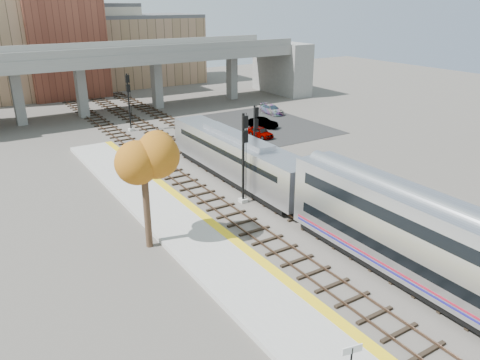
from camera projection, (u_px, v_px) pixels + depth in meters
ground at (325, 242)px, 31.36m from camera, size 160.00×160.00×0.00m
platform at (233, 271)px, 27.69m from camera, size 4.50×60.00×0.35m
yellow_strip at (260, 260)px, 28.57m from camera, size 0.70×60.00×0.01m
tracks at (239, 181)px, 41.66m from camera, size 10.70×95.00×0.25m
overpass at (142, 69)px, 67.21m from camera, size 54.00×12.00×9.50m
buildings_far at (76, 44)px, 81.67m from camera, size 43.00×21.00×20.60m
parking_lot at (261, 125)px, 60.40m from camera, size 14.00×18.00×0.04m
locomotive at (236, 156)px, 41.26m from camera, size 3.02×19.05×4.10m
coach at (476, 267)px, 23.23m from camera, size 3.03×25.00×5.00m
signal_mast_near at (244, 159)px, 36.20m from camera, size 0.60×0.64×7.27m
signal_mast_mid at (255, 143)px, 42.02m from camera, size 0.60×0.64×6.56m
signal_mast_far at (129, 103)px, 56.61m from camera, size 0.60×0.64×7.00m
station_sign at (351, 359)px, 18.41m from camera, size 0.89×0.23×2.27m
tree at (143, 156)px, 28.62m from camera, size 3.60×3.60×8.41m
car_a at (261, 132)px, 54.92m from camera, size 1.78×3.71×1.22m
car_b at (263, 123)px, 58.92m from camera, size 3.25×3.96×1.27m
car_c at (272, 109)px, 66.18m from camera, size 1.79×4.35×1.26m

